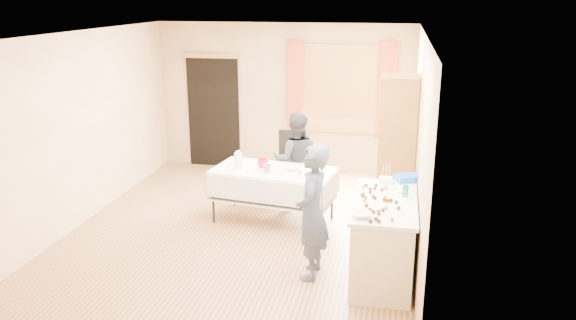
% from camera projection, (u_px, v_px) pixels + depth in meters
% --- Properties ---
extents(floor, '(4.50, 5.50, 0.02)m').
position_uv_depth(floor, '(244.00, 229.00, 7.65)').
color(floor, '#9E7047').
rests_on(floor, ground).
extents(ceiling, '(4.50, 5.50, 0.02)m').
position_uv_depth(ceiling, '(239.00, 32.00, 6.90)').
color(ceiling, white).
rests_on(ceiling, floor).
extents(wall_back, '(4.50, 0.02, 2.60)m').
position_uv_depth(wall_back, '(284.00, 98.00, 9.87)').
color(wall_back, tan).
rests_on(wall_back, floor).
extents(wall_front, '(4.50, 0.02, 2.60)m').
position_uv_depth(wall_front, '(152.00, 215.00, 4.68)').
color(wall_front, tan).
rests_on(wall_front, floor).
extents(wall_left, '(0.02, 5.50, 2.60)m').
position_uv_depth(wall_left, '(83.00, 128.00, 7.69)').
color(wall_left, tan).
rests_on(wall_left, floor).
extents(wall_right, '(0.02, 5.50, 2.60)m').
position_uv_depth(wall_right, '(420.00, 144.00, 6.85)').
color(wall_right, tan).
rests_on(wall_right, floor).
extents(window_frame, '(1.32, 0.06, 1.52)m').
position_uv_depth(window_frame, '(341.00, 89.00, 9.59)').
color(window_frame, olive).
rests_on(window_frame, wall_back).
extents(window_pane, '(1.20, 0.02, 1.40)m').
position_uv_depth(window_pane, '(341.00, 89.00, 9.57)').
color(window_pane, white).
rests_on(window_pane, wall_back).
extents(curtain_left, '(0.28, 0.06, 1.65)m').
position_uv_depth(curtain_left, '(295.00, 88.00, 9.68)').
color(curtain_left, '#A64126').
rests_on(curtain_left, wall_back).
extents(curtain_right, '(0.28, 0.06, 1.65)m').
position_uv_depth(curtain_right, '(387.00, 91.00, 9.39)').
color(curtain_right, '#A64126').
rests_on(curtain_right, wall_back).
extents(doorway, '(0.95, 0.04, 2.00)m').
position_uv_depth(doorway, '(214.00, 112.00, 10.17)').
color(doorway, black).
rests_on(doorway, floor).
extents(door_lintel, '(1.05, 0.06, 0.08)m').
position_uv_depth(door_lintel, '(211.00, 56.00, 9.85)').
color(door_lintel, olive).
rests_on(door_lintel, wall_back).
extents(cabinet, '(0.50, 0.60, 2.02)m').
position_uv_depth(cabinet, '(397.00, 148.00, 7.78)').
color(cabinet, brown).
rests_on(cabinet, floor).
extents(counter, '(0.69, 1.45, 0.91)m').
position_uv_depth(counter, '(383.00, 239.00, 6.23)').
color(counter, '#BFB49A').
rests_on(counter, floor).
extents(party_table, '(1.78, 1.08, 0.75)m').
position_uv_depth(party_table, '(273.00, 191.00, 7.79)').
color(party_table, black).
rests_on(party_table, floor).
extents(chair, '(0.43, 0.43, 1.02)m').
position_uv_depth(chair, '(290.00, 176.00, 8.86)').
color(chair, black).
rests_on(chair, floor).
extents(girl, '(0.57, 0.39, 1.53)m').
position_uv_depth(girl, '(312.00, 212.00, 6.16)').
color(girl, '#29324B').
rests_on(girl, floor).
extents(woman, '(0.88, 0.79, 1.43)m').
position_uv_depth(woman, '(296.00, 160.00, 8.26)').
color(woman, black).
rests_on(woman, floor).
extents(soda_can, '(0.09, 0.09, 0.12)m').
position_uv_depth(soda_can, '(405.00, 191.00, 6.21)').
color(soda_can, '#038D41').
rests_on(soda_can, counter).
extents(mixing_bowl, '(0.32, 0.32, 0.05)m').
position_uv_depth(mixing_bowl, '(362.00, 215.00, 5.64)').
color(mixing_bowl, white).
rests_on(mixing_bowl, counter).
extents(foam_block, '(0.15, 0.10, 0.08)m').
position_uv_depth(foam_block, '(386.00, 180.00, 6.63)').
color(foam_block, white).
rests_on(foam_block, counter).
extents(blue_basket, '(0.35, 0.30, 0.08)m').
position_uv_depth(blue_basket, '(409.00, 178.00, 6.71)').
color(blue_basket, blue).
rests_on(blue_basket, counter).
extents(pitcher, '(0.14, 0.14, 0.22)m').
position_uv_depth(pitcher, '(238.00, 161.00, 7.72)').
color(pitcher, silver).
rests_on(pitcher, party_table).
extents(cup_red, '(0.16, 0.16, 0.12)m').
position_uv_depth(cup_red, '(263.00, 163.00, 7.79)').
color(cup_red, red).
rests_on(cup_red, party_table).
extents(cup_rainbow, '(0.19, 0.19, 0.11)m').
position_uv_depth(cup_rainbow, '(267.00, 168.00, 7.56)').
color(cup_rainbow, red).
rests_on(cup_rainbow, party_table).
extents(small_bowl, '(0.24, 0.24, 0.05)m').
position_uv_depth(small_bowl, '(294.00, 168.00, 7.67)').
color(small_bowl, white).
rests_on(small_bowl, party_table).
extents(pastry_tray, '(0.31, 0.24, 0.02)m').
position_uv_depth(pastry_tray, '(306.00, 176.00, 7.41)').
color(pastry_tray, white).
rests_on(pastry_tray, party_table).
extents(bottle, '(0.11, 0.11, 0.17)m').
position_uv_depth(bottle, '(239.00, 156.00, 8.04)').
color(bottle, white).
rests_on(bottle, party_table).
extents(cake_balls, '(0.50, 1.15, 0.04)m').
position_uv_depth(cake_balls, '(379.00, 200.00, 6.05)').
color(cake_balls, '#3F2314').
rests_on(cake_balls, counter).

